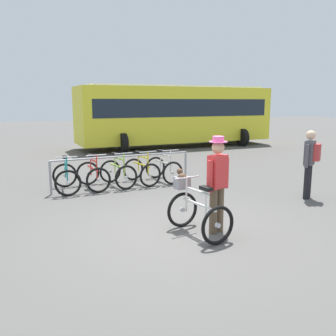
# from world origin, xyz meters

# --- Properties ---
(ground_plane) EXTENTS (80.00, 80.00, 0.00)m
(ground_plane) POSITION_xyz_m (0.00, 0.00, 0.00)
(ground_plane) COLOR #514F4C
(bike_rack_rail) EXTENTS (3.90, 0.37, 0.88)m
(bike_rack_rail) POSITION_xyz_m (-0.08, 3.69, 0.68)
(bike_rack_rail) COLOR #99999E
(bike_rack_rail) RESTS_ON ground
(racked_bike_teal) EXTENTS (0.69, 1.12, 0.97)m
(racked_bike_teal) POSITION_xyz_m (-1.59, 3.75, 0.37)
(racked_bike_teal) COLOR black
(racked_bike_teal) RESTS_ON ground
(racked_bike_red) EXTENTS (0.77, 1.17, 0.97)m
(racked_bike_red) POSITION_xyz_m (-0.89, 3.80, 0.37)
(racked_bike_red) COLOR black
(racked_bike_red) RESTS_ON ground
(racked_bike_lime) EXTENTS (0.87, 1.20, 0.97)m
(racked_bike_lime) POSITION_xyz_m (-0.20, 3.86, 0.37)
(racked_bike_lime) COLOR black
(racked_bike_lime) RESTS_ON ground
(racked_bike_yellow) EXTENTS (0.86, 1.21, 0.97)m
(racked_bike_yellow) POSITION_xyz_m (0.50, 3.92, 0.37)
(racked_bike_yellow) COLOR black
(racked_bike_yellow) RESTS_ON ground
(racked_bike_white) EXTENTS (0.82, 1.18, 0.97)m
(racked_bike_white) POSITION_xyz_m (1.20, 3.98, 0.37)
(racked_bike_white) COLOR black
(racked_bike_white) RESTS_ON ground
(featured_bicycle) EXTENTS (0.84, 1.25, 1.09)m
(featured_bicycle) POSITION_xyz_m (0.19, -0.22, 0.49)
(featured_bicycle) COLOR black
(featured_bicycle) RESTS_ON ground
(person_with_featured_bike) EXTENTS (0.50, 0.32, 1.72)m
(person_with_featured_bike) POSITION_xyz_m (0.57, -0.33, 0.95)
(person_with_featured_bike) COLOR brown
(person_with_featured_bike) RESTS_ON ground
(pedestrian_with_backpack) EXTENTS (0.48, 0.45, 1.64)m
(pedestrian_with_backpack) POSITION_xyz_m (3.77, 0.92, 0.94)
(pedestrian_with_backpack) COLOR black
(pedestrian_with_backpack) RESTS_ON ground
(bus_distant) EXTENTS (10.11, 3.72, 3.08)m
(bus_distant) POSITION_xyz_m (4.78, 11.56, 1.74)
(bus_distant) COLOR yellow
(bus_distant) RESTS_ON ground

